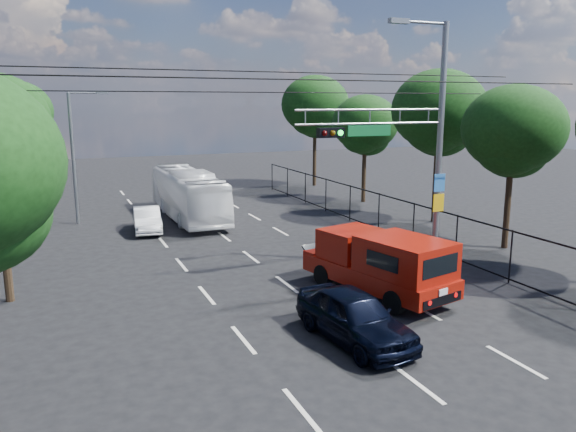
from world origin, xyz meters
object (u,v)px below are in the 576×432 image
red_pickup (379,262)px  navy_hatchback (355,316)px  white_bus (188,194)px  signal_mast (414,136)px  white_van (147,220)px

red_pickup → navy_hatchback: (-2.70, -3.07, -0.44)m
white_bus → red_pickup: bearing=-79.1°
red_pickup → white_bus: bearing=101.2°
red_pickup → white_bus: 15.77m
signal_mast → red_pickup: (-2.76, -2.19, -4.08)m
navy_hatchback → white_van: size_ratio=1.14×
white_bus → white_van: bearing=-137.1°
red_pickup → signal_mast: bearing=38.4°
navy_hatchback → white_bus: (-0.37, 18.54, 0.65)m
navy_hatchback → white_van: 16.27m
signal_mast → white_van: size_ratio=2.56×
red_pickup → white_van: red_pickup is taller
signal_mast → navy_hatchback: bearing=-136.1°
navy_hatchback → white_bus: white_bus is taller
signal_mast → white_van: 14.48m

